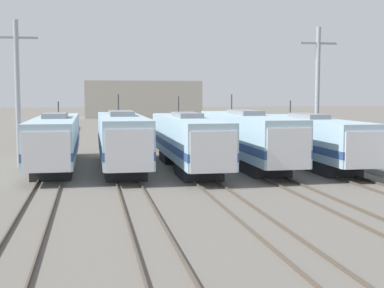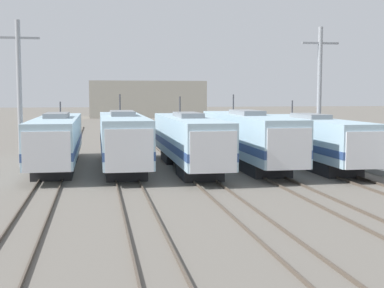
% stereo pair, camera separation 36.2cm
% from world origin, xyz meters
% --- Properties ---
extents(ground_plane, '(400.00, 400.00, 0.00)m').
position_xyz_m(ground_plane, '(0.00, 0.00, 0.00)').
color(ground_plane, '#666059').
extents(rail_pair_far_left, '(1.50, 120.00, 0.15)m').
position_xyz_m(rail_pair_far_left, '(-9.54, 0.00, 0.07)').
color(rail_pair_far_left, '#4C4238').
rests_on(rail_pair_far_left, ground_plane).
extents(rail_pair_center_left, '(1.51, 120.00, 0.15)m').
position_xyz_m(rail_pair_center_left, '(-4.77, 0.00, 0.07)').
color(rail_pair_center_left, '#4C4238').
rests_on(rail_pair_center_left, ground_plane).
extents(rail_pair_center, '(1.51, 120.00, 0.15)m').
position_xyz_m(rail_pair_center, '(0.00, 0.00, 0.07)').
color(rail_pair_center, '#4C4238').
rests_on(rail_pair_center, ground_plane).
extents(rail_pair_center_right, '(1.51, 120.00, 0.15)m').
position_xyz_m(rail_pair_center_right, '(4.77, 0.00, 0.07)').
color(rail_pair_center_right, '#4C4238').
rests_on(rail_pair_center_right, ground_plane).
extents(rail_pair_far_right, '(1.50, 120.00, 0.15)m').
position_xyz_m(rail_pair_far_right, '(9.54, 0.00, 0.07)').
color(rail_pair_far_right, '#4C4238').
rests_on(rail_pair_far_right, ground_plane).
extents(locomotive_far_left, '(3.07, 18.24, 4.91)m').
position_xyz_m(locomotive_far_left, '(-9.54, 9.36, 2.13)').
color(locomotive_far_left, '#232326').
rests_on(locomotive_far_left, ground_plane).
extents(locomotive_center_left, '(3.13, 16.58, 5.52)m').
position_xyz_m(locomotive_center_left, '(-4.77, 7.56, 2.21)').
color(locomotive_center_left, '#232326').
rests_on(locomotive_center_left, ground_plane).
extents(locomotive_center, '(3.06, 17.59, 5.33)m').
position_xyz_m(locomotive_center, '(0.00, 6.85, 2.15)').
color(locomotive_center, '#232326').
rests_on(locomotive_center, ground_plane).
extents(locomotive_center_right, '(3.09, 18.78, 5.49)m').
position_xyz_m(locomotive_center_right, '(4.77, 8.00, 2.21)').
color(locomotive_center_right, '#232326').
rests_on(locomotive_center_right, ground_plane).
extents(locomotive_far_right, '(3.03, 17.77, 5.00)m').
position_xyz_m(locomotive_far_right, '(9.54, 6.94, 2.08)').
color(locomotive_far_right, '#232326').
rests_on(locomotive_far_right, ground_plane).
extents(catenary_tower_left, '(3.15, 0.37, 11.01)m').
position_xyz_m(catenary_tower_left, '(-12.29, 10.57, 5.71)').
color(catenary_tower_left, gray).
rests_on(catenary_tower_left, ground_plane).
extents(catenary_tower_right, '(3.15, 0.37, 11.01)m').
position_xyz_m(catenary_tower_right, '(11.57, 10.57, 5.71)').
color(catenary_tower_right, gray).
rests_on(catenary_tower_right, ground_plane).
extents(depot_building, '(27.20, 12.19, 8.62)m').
position_xyz_m(depot_building, '(5.35, 98.11, 4.31)').
color(depot_building, '#B2AD9E').
rests_on(depot_building, ground_plane).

